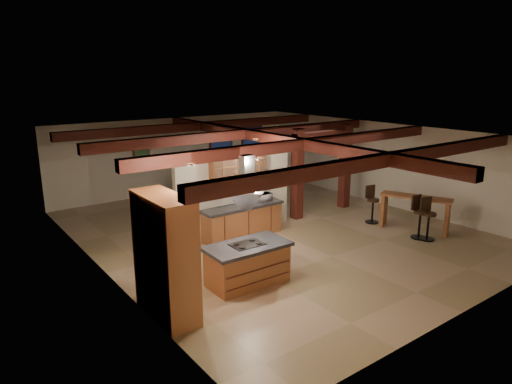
% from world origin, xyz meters
% --- Properties ---
extents(ground, '(12.00, 12.00, 0.00)m').
position_xyz_m(ground, '(0.00, 0.00, 0.00)').
color(ground, tan).
rests_on(ground, ground).
extents(room_walls, '(12.00, 12.00, 12.00)m').
position_xyz_m(room_walls, '(0.00, 0.00, 1.78)').
color(room_walls, silver).
rests_on(room_walls, ground).
extents(ceiling_beams, '(10.00, 12.00, 0.28)m').
position_xyz_m(ceiling_beams, '(0.00, 0.00, 2.76)').
color(ceiling_beams, '#3D140F').
rests_on(ceiling_beams, room_walls).
extents(timber_posts, '(2.50, 0.30, 2.90)m').
position_xyz_m(timber_posts, '(2.50, 0.50, 1.76)').
color(timber_posts, '#3D140F').
rests_on(timber_posts, ground).
extents(partition_wall, '(3.80, 0.18, 2.20)m').
position_xyz_m(partition_wall, '(-1.00, 0.50, 1.10)').
color(partition_wall, silver).
rests_on(partition_wall, ground).
extents(pantry_cabinet, '(0.67, 1.60, 2.40)m').
position_xyz_m(pantry_cabinet, '(-4.67, -2.60, 1.20)').
color(pantry_cabinet, '#955230').
rests_on(pantry_cabinet, ground).
extents(back_counter, '(2.50, 0.66, 0.94)m').
position_xyz_m(back_counter, '(-1.00, 0.11, 0.48)').
color(back_counter, '#955230').
rests_on(back_counter, ground).
extents(upper_display_cabinet, '(1.80, 0.36, 0.95)m').
position_xyz_m(upper_display_cabinet, '(-1.00, 0.31, 1.85)').
color(upper_display_cabinet, '#955230').
rests_on(upper_display_cabinet, partition_wall).
extents(range_hood, '(1.10, 1.10, 1.40)m').
position_xyz_m(range_hood, '(-2.63, -2.41, 1.78)').
color(range_hood, silver).
rests_on(range_hood, room_walls).
extents(back_windows, '(2.70, 0.07, 1.70)m').
position_xyz_m(back_windows, '(2.80, 5.93, 1.50)').
color(back_windows, '#3D140F').
rests_on(back_windows, room_walls).
extents(framed_art, '(0.65, 0.05, 0.85)m').
position_xyz_m(framed_art, '(-1.50, 5.94, 1.70)').
color(framed_art, '#3D140F').
rests_on(framed_art, room_walls).
extents(recessed_cans, '(3.16, 2.46, 0.03)m').
position_xyz_m(recessed_cans, '(-2.53, -1.93, 2.87)').
color(recessed_cans, silver).
rests_on(recessed_cans, room_walls).
extents(kitchen_island, '(1.89, 1.03, 0.93)m').
position_xyz_m(kitchen_island, '(-2.63, -2.41, 0.47)').
color(kitchen_island, '#955230').
rests_on(kitchen_island, ground).
extents(dining_table, '(2.24, 1.77, 0.69)m').
position_xyz_m(dining_table, '(-0.02, 3.24, 0.35)').
color(dining_table, '#411D10').
rests_on(dining_table, ground).
extents(sofa, '(2.48, 1.48, 0.68)m').
position_xyz_m(sofa, '(2.32, 5.02, 0.34)').
color(sofa, black).
rests_on(sofa, ground).
extents(microwave, '(0.43, 0.32, 0.21)m').
position_xyz_m(microwave, '(-0.19, 0.11, 1.05)').
color(microwave, silver).
rests_on(microwave, back_counter).
extents(bar_counter, '(1.25, 2.05, 1.06)m').
position_xyz_m(bar_counter, '(3.41, -2.49, 0.71)').
color(bar_counter, '#955230').
rests_on(bar_counter, ground).
extents(side_table, '(0.54, 0.54, 0.54)m').
position_xyz_m(side_table, '(3.79, 5.31, 0.27)').
color(side_table, '#3D140F').
rests_on(side_table, ground).
extents(table_lamp, '(0.29, 0.29, 0.35)m').
position_xyz_m(table_lamp, '(3.79, 5.31, 0.79)').
color(table_lamp, black).
rests_on(table_lamp, side_table).
extents(bar_stool_a, '(0.43, 0.44, 1.23)m').
position_xyz_m(bar_stool_a, '(2.95, -2.94, 0.62)').
color(bar_stool_a, black).
rests_on(bar_stool_a, ground).
extents(bar_stool_b, '(0.44, 0.45, 1.20)m').
position_xyz_m(bar_stool_b, '(3.04, -3.16, 0.61)').
color(bar_stool_b, black).
rests_on(bar_stool_b, ground).
extents(bar_stool_c, '(0.41, 0.43, 1.17)m').
position_xyz_m(bar_stool_c, '(3.00, -1.23, 0.59)').
color(bar_stool_c, black).
rests_on(bar_stool_c, ground).
extents(dining_chairs, '(2.52, 2.52, 1.26)m').
position_xyz_m(dining_chairs, '(-0.02, 3.24, 0.64)').
color(dining_chairs, '#3D140F').
rests_on(dining_chairs, ground).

